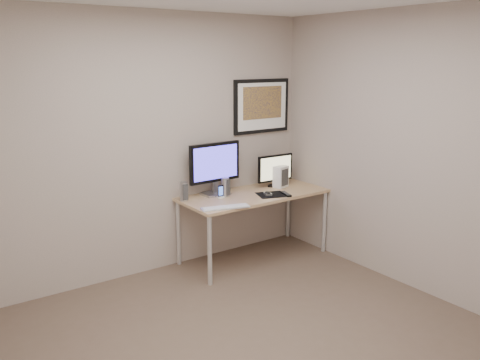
{
  "coord_description": "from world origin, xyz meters",
  "views": [
    {
      "loc": [
        -2.17,
        -2.85,
        2.14
      ],
      "look_at": [
        0.64,
        1.1,
        0.98
      ],
      "focal_mm": 38.0,
      "sensor_mm": 36.0,
      "label": 1
    }
  ],
  "objects_px": {
    "desk": "(254,199)",
    "framed_art": "(262,106)",
    "speaker_left": "(184,191)",
    "fan_unit": "(281,177)",
    "keyboard": "(225,207)",
    "monitor_tv": "(275,169)",
    "speaker_right": "(225,187)",
    "phone_dock": "(221,192)",
    "monitor_large": "(215,166)"
  },
  "relations": [
    {
      "from": "desk",
      "to": "speaker_right",
      "type": "height_order",
      "value": "speaker_right"
    },
    {
      "from": "speaker_left",
      "to": "phone_dock",
      "type": "height_order",
      "value": "speaker_left"
    },
    {
      "from": "framed_art",
      "to": "phone_dock",
      "type": "height_order",
      "value": "framed_art"
    },
    {
      "from": "desk",
      "to": "monitor_large",
      "type": "height_order",
      "value": "monitor_large"
    },
    {
      "from": "framed_art",
      "to": "keyboard",
      "type": "bearing_deg",
      "value": -146.03
    },
    {
      "from": "monitor_large",
      "to": "phone_dock",
      "type": "distance_m",
      "value": 0.28
    },
    {
      "from": "monitor_tv",
      "to": "speaker_left",
      "type": "bearing_deg",
      "value": 178.9
    },
    {
      "from": "framed_art",
      "to": "speaker_left",
      "type": "relative_size",
      "value": 3.84
    },
    {
      "from": "fan_unit",
      "to": "monitor_large",
      "type": "bearing_deg",
      "value": 153.24
    },
    {
      "from": "monitor_tv",
      "to": "keyboard",
      "type": "bearing_deg",
      "value": -154.82
    },
    {
      "from": "framed_art",
      "to": "phone_dock",
      "type": "xyz_separation_m",
      "value": [
        -0.74,
        -0.27,
        -0.82
      ]
    },
    {
      "from": "monitor_tv",
      "to": "phone_dock",
      "type": "relative_size",
      "value": 3.4
    },
    {
      "from": "speaker_left",
      "to": "keyboard",
      "type": "distance_m",
      "value": 0.51
    },
    {
      "from": "phone_dock",
      "to": "desk",
      "type": "bearing_deg",
      "value": -5.7
    },
    {
      "from": "speaker_right",
      "to": "keyboard",
      "type": "xyz_separation_m",
      "value": [
        -0.24,
        -0.37,
        -0.09
      ]
    },
    {
      "from": "monitor_large",
      "to": "speaker_right",
      "type": "bearing_deg",
      "value": -71.48
    },
    {
      "from": "monitor_tv",
      "to": "monitor_large",
      "type": "bearing_deg",
      "value": 175.43
    },
    {
      "from": "desk",
      "to": "monitor_large",
      "type": "xyz_separation_m",
      "value": [
        -0.36,
        0.21,
        0.37
      ]
    },
    {
      "from": "framed_art",
      "to": "desk",
      "type": "bearing_deg",
      "value": -136.54
    },
    {
      "from": "desk",
      "to": "monitor_tv",
      "type": "bearing_deg",
      "value": 17.64
    },
    {
      "from": "desk",
      "to": "phone_dock",
      "type": "bearing_deg",
      "value": 170.43
    },
    {
      "from": "speaker_left",
      "to": "phone_dock",
      "type": "distance_m",
      "value": 0.39
    },
    {
      "from": "speaker_right",
      "to": "keyboard",
      "type": "bearing_deg",
      "value": -147.61
    },
    {
      "from": "monitor_large",
      "to": "phone_dock",
      "type": "bearing_deg",
      "value": -102.77
    },
    {
      "from": "fan_unit",
      "to": "keyboard",
      "type": "bearing_deg",
      "value": -176.34
    },
    {
      "from": "monitor_large",
      "to": "monitor_tv",
      "type": "height_order",
      "value": "monitor_large"
    },
    {
      "from": "speaker_right",
      "to": "phone_dock",
      "type": "bearing_deg",
      "value": 174.0
    },
    {
      "from": "keyboard",
      "to": "speaker_left",
      "type": "bearing_deg",
      "value": 128.19
    },
    {
      "from": "desk",
      "to": "speaker_left",
      "type": "distance_m",
      "value": 0.79
    },
    {
      "from": "phone_dock",
      "to": "fan_unit",
      "type": "distance_m",
      "value": 0.8
    },
    {
      "from": "monitor_large",
      "to": "fan_unit",
      "type": "height_order",
      "value": "monitor_large"
    },
    {
      "from": "keyboard",
      "to": "fan_unit",
      "type": "xyz_separation_m",
      "value": [
        0.97,
        0.33,
        0.11
      ]
    },
    {
      "from": "desk",
      "to": "fan_unit",
      "type": "xyz_separation_m",
      "value": [
        0.42,
        0.06,
        0.19
      ]
    },
    {
      "from": "fan_unit",
      "to": "speaker_left",
      "type": "bearing_deg",
      "value": 158.16
    },
    {
      "from": "desk",
      "to": "speaker_left",
      "type": "xyz_separation_m",
      "value": [
        -0.75,
        0.19,
        0.16
      ]
    },
    {
      "from": "framed_art",
      "to": "monitor_tv",
      "type": "height_order",
      "value": "framed_art"
    },
    {
      "from": "keyboard",
      "to": "speaker_right",
      "type": "bearing_deg",
      "value": 71.73
    },
    {
      "from": "framed_art",
      "to": "fan_unit",
      "type": "distance_m",
      "value": 0.82
    },
    {
      "from": "phone_dock",
      "to": "monitor_tv",
      "type": "bearing_deg",
      "value": 8.27
    },
    {
      "from": "desk",
      "to": "monitor_tv",
      "type": "distance_m",
      "value": 0.49
    },
    {
      "from": "monitor_large",
      "to": "fan_unit",
      "type": "distance_m",
      "value": 0.81
    },
    {
      "from": "speaker_right",
      "to": "fan_unit",
      "type": "xyz_separation_m",
      "value": [
        0.73,
        -0.03,
        0.02
      ]
    },
    {
      "from": "desk",
      "to": "phone_dock",
      "type": "height_order",
      "value": "phone_dock"
    },
    {
      "from": "desk",
      "to": "speaker_left",
      "type": "relative_size",
      "value": 8.19
    },
    {
      "from": "fan_unit",
      "to": "speaker_right",
      "type": "bearing_deg",
      "value": 162.12
    },
    {
      "from": "keyboard",
      "to": "fan_unit",
      "type": "distance_m",
      "value": 1.03
    },
    {
      "from": "desk",
      "to": "framed_art",
      "type": "relative_size",
      "value": 2.13
    },
    {
      "from": "desk",
      "to": "framed_art",
      "type": "height_order",
      "value": "framed_art"
    },
    {
      "from": "framed_art",
      "to": "monitor_large",
      "type": "bearing_deg",
      "value": -170.52
    },
    {
      "from": "keyboard",
      "to": "monitor_large",
      "type": "bearing_deg",
      "value": 83.43
    }
  ]
}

